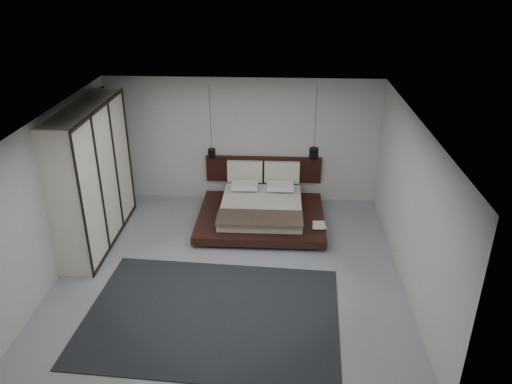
# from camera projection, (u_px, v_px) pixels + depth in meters

# --- Properties ---
(floor) EXTENTS (6.00, 6.00, 0.00)m
(floor) POSITION_uv_depth(u_px,v_px,m) (231.00, 271.00, 8.92)
(floor) COLOR #92949A
(floor) RESTS_ON ground
(ceiling) EXTENTS (6.00, 6.00, 0.00)m
(ceiling) POSITION_uv_depth(u_px,v_px,m) (227.00, 120.00, 7.72)
(ceiling) COLOR white
(ceiling) RESTS_ON wall_back
(wall_back) EXTENTS (6.00, 0.00, 6.00)m
(wall_back) POSITION_uv_depth(u_px,v_px,m) (243.00, 141.00, 11.03)
(wall_back) COLOR beige
(wall_back) RESTS_ON floor
(wall_front) EXTENTS (6.00, 0.00, 6.00)m
(wall_front) POSITION_uv_depth(u_px,v_px,m) (201.00, 319.00, 5.62)
(wall_front) COLOR beige
(wall_front) RESTS_ON floor
(wall_left) EXTENTS (0.00, 6.00, 6.00)m
(wall_left) POSITION_uv_depth(u_px,v_px,m) (53.00, 197.00, 8.47)
(wall_left) COLOR beige
(wall_left) RESTS_ON floor
(wall_right) EXTENTS (0.00, 6.00, 6.00)m
(wall_right) POSITION_uv_depth(u_px,v_px,m) (411.00, 205.00, 8.18)
(wall_right) COLOR beige
(wall_right) RESTS_ON floor
(lattice_screen) EXTENTS (0.05, 0.90, 2.60)m
(lattice_screen) POSITION_uv_depth(u_px,v_px,m) (104.00, 151.00, 10.72)
(lattice_screen) COLOR black
(lattice_screen) RESTS_ON floor
(bed) EXTENTS (2.59, 2.32, 1.04)m
(bed) POSITION_uv_depth(u_px,v_px,m) (261.00, 209.00, 10.51)
(bed) COLOR black
(bed) RESTS_ON floor
(book_lower) EXTENTS (0.27, 0.34, 0.03)m
(book_lower) POSITION_uv_depth(u_px,v_px,m) (314.00, 225.00, 9.90)
(book_lower) COLOR #99724C
(book_lower) RESTS_ON bed
(book_upper) EXTENTS (0.27, 0.34, 0.02)m
(book_upper) POSITION_uv_depth(u_px,v_px,m) (313.00, 225.00, 9.86)
(book_upper) COLOR #99724C
(book_upper) RESTS_ON book_lower
(pendant_left) EXTENTS (0.16, 0.16, 1.55)m
(pendant_left) POSITION_uv_depth(u_px,v_px,m) (212.00, 153.00, 10.45)
(pendant_left) COLOR black
(pendant_left) RESTS_ON ceiling
(pendant_right) EXTENTS (0.19, 0.19, 1.53)m
(pendant_right) POSITION_uv_depth(u_px,v_px,m) (314.00, 153.00, 10.33)
(pendant_right) COLOR black
(pendant_right) RESTS_ON ceiling
(wardrobe) EXTENTS (0.64, 2.74, 2.69)m
(wardrobe) POSITION_uv_depth(u_px,v_px,m) (92.00, 176.00, 9.40)
(wardrobe) COLOR silver
(wardrobe) RESTS_ON floor
(rug) EXTENTS (4.09, 3.03, 0.02)m
(rug) POSITION_uv_depth(u_px,v_px,m) (212.00, 315.00, 7.82)
(rug) COLOR black
(rug) RESTS_ON floor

